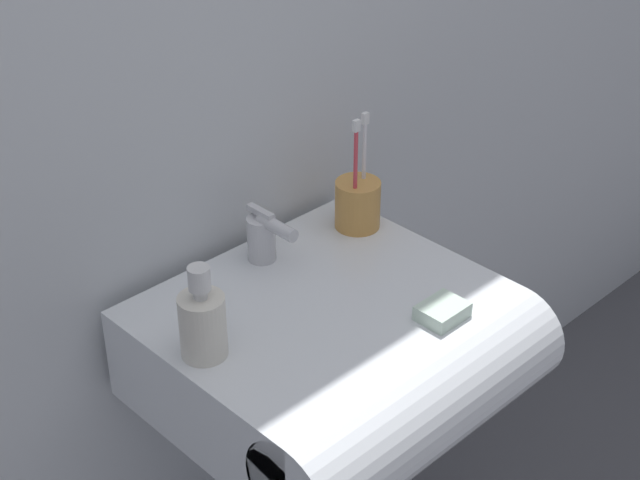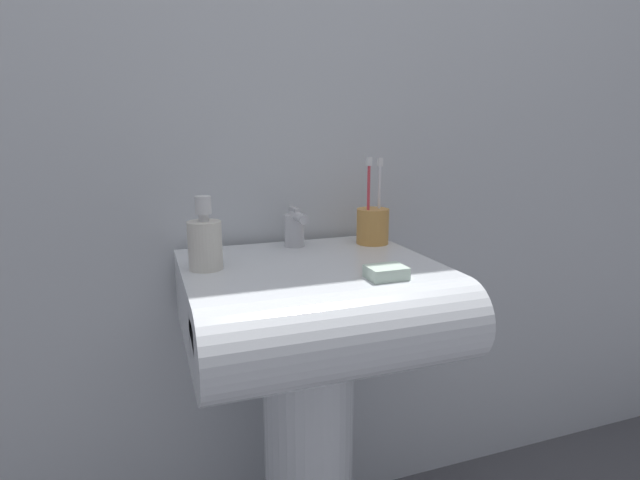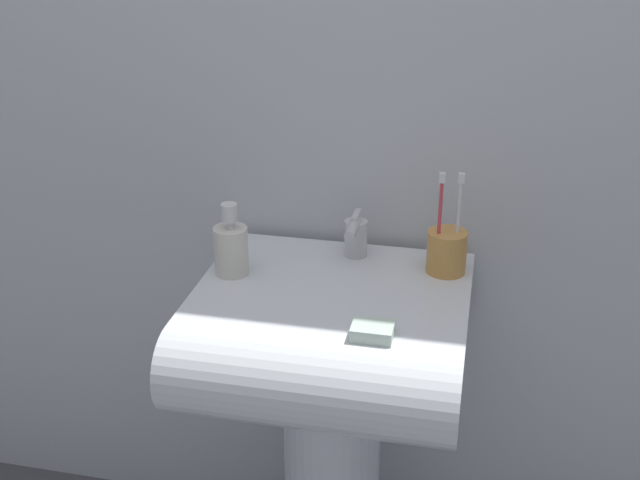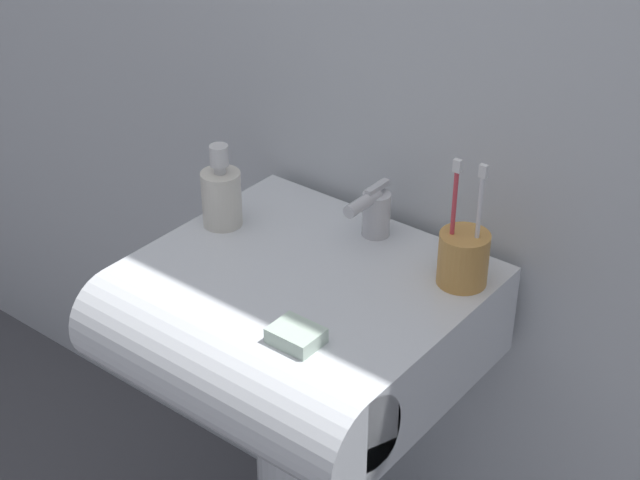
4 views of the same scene
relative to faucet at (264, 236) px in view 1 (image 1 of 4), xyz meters
The scene contains 6 objects.
wall_back 0.37m from the faucet, 98.80° to the left, with size 5.00×0.05×2.40m, color silver.
sink_basin 0.24m from the faucet, 94.79° to the right, with size 0.52×0.50×0.16m.
faucet is the anchor object (origin of this frame).
toothbrush_cup 0.19m from the faucet, ahead, with size 0.08×0.08×0.21m.
soap_bottle 0.26m from the faucet, 150.85° to the right, with size 0.07×0.07×0.15m.
bar_soap 0.32m from the faucet, 74.59° to the right, with size 0.07×0.06×0.02m, color silver.
Camera 1 is at (-0.87, -0.90, 1.68)m, focal length 55.00 mm.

